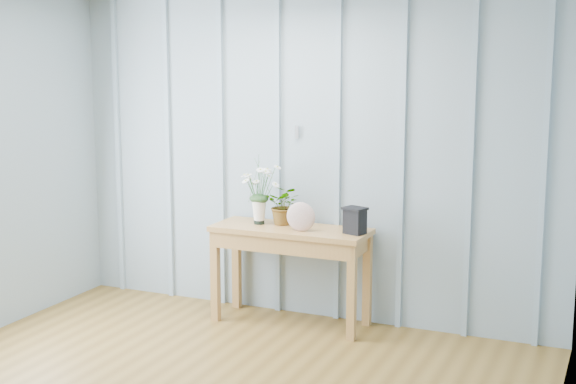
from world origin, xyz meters
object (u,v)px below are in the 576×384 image
at_px(daisy_vase, 259,183).
at_px(felt_disc_vessel, 301,217).
at_px(carved_box, 355,220).
at_px(sideboard, 291,242).

bearing_deg(daisy_vase, felt_disc_vessel, -15.97).
relative_size(daisy_vase, carved_box, 2.61).
relative_size(daisy_vase, felt_disc_vessel, 2.34).
bearing_deg(felt_disc_vessel, daisy_vase, 157.16).
height_order(sideboard, daisy_vase, daisy_vase).
relative_size(sideboard, carved_box, 6.10).
relative_size(sideboard, felt_disc_vessel, 5.47).
height_order(daisy_vase, felt_disc_vessel, daisy_vase).
distance_m(sideboard, felt_disc_vessel, 0.27).
bearing_deg(felt_disc_vessel, sideboard, 136.39).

